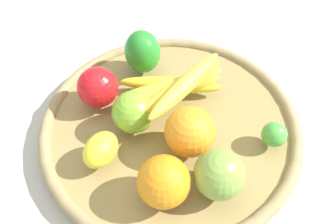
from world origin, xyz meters
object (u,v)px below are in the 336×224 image
(orange_1, at_px, (161,182))
(lime_0, at_px, (272,134))
(apple_1, at_px, (95,87))
(lemon_0, at_px, (98,150))
(apple_0, at_px, (216,174))
(orange_0, at_px, (187,132))
(bell_pepper, at_px, (140,52))
(apple_2, at_px, (131,112))
(banana_bunch, at_px, (175,86))

(orange_1, bearing_deg, lime_0, -61.32)
(apple_1, bearing_deg, lime_0, -106.43)
(lemon_0, height_order, apple_0, apple_0)
(orange_0, height_order, bell_pepper, bell_pepper)
(lime_0, distance_m, lemon_0, 0.28)
(orange_0, xyz_separation_m, apple_0, (-0.07, -0.04, -0.00))
(lime_0, relative_size, apple_0, 0.55)
(orange_0, height_order, lime_0, orange_0)
(apple_2, xyz_separation_m, apple_0, (-0.12, -0.13, 0.00))
(orange_0, height_order, apple_0, orange_0)
(apple_1, distance_m, apple_0, 0.26)
(orange_1, xyz_separation_m, lemon_0, (0.06, 0.10, -0.01))
(lime_0, bearing_deg, orange_0, 94.40)
(apple_1, height_order, orange_0, orange_0)
(banana_bunch, height_order, apple_0, banana_bunch)
(lime_0, distance_m, apple_0, 0.13)
(apple_2, height_order, apple_1, apple_1)
(apple_2, relative_size, bell_pepper, 0.84)
(apple_2, xyz_separation_m, orange_0, (-0.04, -0.09, 0.00))
(orange_1, xyz_separation_m, apple_0, (0.01, -0.08, -0.00))
(banana_bunch, distance_m, bell_pepper, 0.11)
(orange_0, relative_size, lemon_0, 1.23)
(lime_0, height_order, lemon_0, lemon_0)
(bell_pepper, xyz_separation_m, lemon_0, (-0.21, 0.05, -0.02))
(lemon_0, distance_m, apple_0, 0.19)
(apple_1, distance_m, lime_0, 0.31)
(orange_1, distance_m, lime_0, 0.20)
(apple_2, height_order, orange_1, orange_1)
(orange_0, relative_size, bell_pepper, 0.96)
(apple_2, height_order, orange_0, orange_0)
(lemon_0, xyz_separation_m, apple_0, (-0.05, -0.18, 0.01))
(apple_2, height_order, banana_bunch, banana_bunch)
(banana_bunch, xyz_separation_m, lemon_0, (-0.12, 0.12, -0.02))
(orange_1, relative_size, lemon_0, 1.17)
(apple_2, xyz_separation_m, bell_pepper, (0.14, -0.01, 0.01))
(lemon_0, bearing_deg, lime_0, -82.80)
(lemon_0, bearing_deg, orange_0, -80.04)
(apple_1, bearing_deg, orange_0, -121.74)
(apple_1, bearing_deg, orange_1, -147.13)
(orange_0, bearing_deg, bell_pepper, 24.52)
(orange_1, relative_size, apple_0, 1.02)
(banana_bunch, bearing_deg, apple_2, 127.20)
(apple_1, height_order, lime_0, apple_1)
(banana_bunch, distance_m, apple_0, 0.18)
(apple_2, distance_m, bell_pepper, 0.14)
(apple_1, distance_m, orange_0, 0.19)
(orange_0, bearing_deg, lime_0, -85.60)
(lime_0, bearing_deg, banana_bunch, 60.85)
(apple_2, distance_m, apple_0, 0.18)
(apple_1, relative_size, lemon_0, 1.10)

